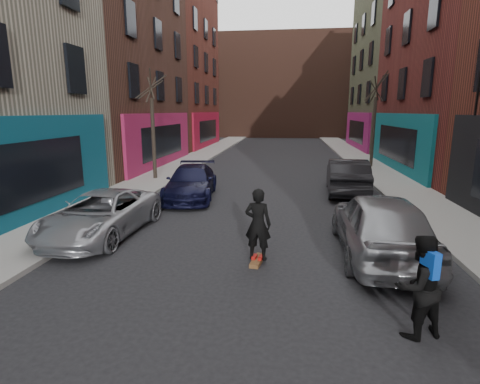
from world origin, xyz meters
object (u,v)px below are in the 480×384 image
(skateboarder, at_px, (258,224))
(pedestrian, at_px, (419,286))
(tree_right_far, at_px, (375,113))
(parked_left_end, at_px, (191,182))
(parked_right_far, at_px, (380,224))
(skateboard, at_px, (258,261))
(parked_right_end, at_px, (347,176))
(tree_left_far, at_px, (152,116))
(parked_left_far, at_px, (101,214))

(skateboarder, bearing_deg, pedestrian, 145.68)
(tree_right_far, height_order, parked_left_end, tree_right_far)
(parked_right_far, bearing_deg, parked_left_end, -41.08)
(skateboard, bearing_deg, skateboarder, 9.33)
(parked_left_end, bearing_deg, parked_right_end, 8.78)
(tree_right_far, bearing_deg, pedestrian, -99.49)
(parked_right_far, distance_m, parked_right_end, 7.59)
(skateboarder, relative_size, pedestrian, 1.01)
(tree_left_far, relative_size, parked_left_far, 1.39)
(parked_left_far, distance_m, skateboard, 5.03)
(parked_left_far, distance_m, skateboarder, 5.00)
(parked_left_end, distance_m, skateboard, 7.44)
(parked_left_end, distance_m, parked_right_far, 8.61)
(parked_right_end, xyz_separation_m, pedestrian, (-0.49, -11.13, 0.10))
(skateboarder, bearing_deg, parked_left_far, -7.82)
(parked_left_far, xyz_separation_m, pedestrian, (7.60, -4.17, 0.23))
(parked_left_end, bearing_deg, parked_left_far, -111.82)
(parked_left_far, height_order, parked_right_far, parked_right_far)
(tree_left_far, relative_size, parked_right_far, 1.32)
(skateboarder, bearing_deg, tree_left_far, -49.28)
(tree_right_far, distance_m, pedestrian, 19.58)
(tree_right_far, xyz_separation_m, parked_left_end, (-9.40, -9.84, -2.85))
(parked_left_end, bearing_deg, skateboard, -69.49)
(parked_left_far, relative_size, parked_right_end, 0.98)
(tree_right_far, bearing_deg, skateboarder, -110.14)
(tree_left_far, xyz_separation_m, skateboard, (6.37, -10.44, -3.33))
(parked_left_end, relative_size, skateboarder, 2.67)
(parked_right_far, bearing_deg, parked_right_end, -91.32)
(tree_left_far, distance_m, parked_left_far, 9.51)
(pedestrian, bearing_deg, skateboard, -65.40)
(tree_right_far, xyz_separation_m, skateboard, (-6.03, -16.44, -3.48))
(parked_right_end, bearing_deg, skateboarder, 72.37)
(skateboarder, bearing_deg, parked_right_far, -155.05)
(parked_right_end, xyz_separation_m, skateboarder, (-3.32, -8.43, 0.20))
(tree_right_far, relative_size, parked_left_end, 1.44)
(tree_right_far, distance_m, skateboard, 17.85)
(parked_right_end, xyz_separation_m, skateboard, (-3.32, -8.43, -0.73))
(parked_left_far, distance_m, parked_left_end, 5.32)
(tree_left_far, bearing_deg, skateboarder, -58.60)
(skateboarder, height_order, pedestrian, skateboarder)
(tree_right_far, relative_size, skateboarder, 3.85)
(parked_left_end, xyz_separation_m, pedestrian, (6.20, -9.30, 0.19))
(skateboarder, bearing_deg, parked_right_end, -102.16)
(parked_right_far, height_order, parked_right_end, parked_right_far)
(parked_left_far, relative_size, pedestrian, 2.68)
(pedestrian, bearing_deg, skateboarder, -65.40)
(tree_right_far, height_order, parked_left_far, tree_right_far)
(parked_left_far, relative_size, parked_left_end, 0.99)
(parked_left_end, distance_m, pedestrian, 11.18)
(parked_left_far, bearing_deg, skateboarder, -14.71)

